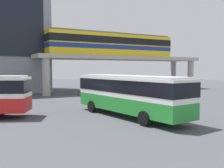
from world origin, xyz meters
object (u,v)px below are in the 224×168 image
(pedestrian_waiting_near_stop, at_px, (144,92))
(bus_main, at_px, (129,91))
(train, at_px, (113,44))
(bicycle_silver, at_px, (98,92))
(bicycle_green, at_px, (84,93))
(bicycle_brown, at_px, (109,93))

(pedestrian_waiting_near_stop, bearing_deg, bus_main, -130.86)
(train, xyz_separation_m, pedestrian_waiting_near_stop, (-1.92, -11.49, -7.02))
(bus_main, bearing_deg, pedestrian_waiting_near_stop, 49.14)
(bus_main, relative_size, pedestrian_waiting_near_stop, 6.96)
(train, relative_size, bus_main, 1.98)
(bicycle_silver, bearing_deg, train, 38.83)
(bicycle_green, relative_size, pedestrian_waiting_near_stop, 1.11)
(bicycle_brown, height_order, bicycle_silver, same)
(train, relative_size, pedestrian_waiting_near_stop, 13.77)
(bicycle_green, distance_m, bicycle_silver, 3.35)
(train, bearing_deg, bus_main, -115.86)
(train, bearing_deg, pedestrian_waiting_near_stop, -99.48)
(bicycle_green, bearing_deg, pedestrian_waiting_near_stop, -47.94)
(train, relative_size, bicycle_brown, 12.80)
(train, height_order, bicycle_green, train)
(bicycle_silver, bearing_deg, bicycle_green, -150.63)
(train, height_order, pedestrian_waiting_near_stop, train)
(bicycle_green, distance_m, pedestrian_waiting_near_stop, 8.32)
(bus_main, relative_size, bicycle_green, 6.29)
(bicycle_silver, bearing_deg, bus_main, -107.99)
(bicycle_green, height_order, bicycle_silver, same)
(bus_main, height_order, bicycle_silver, bus_main)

